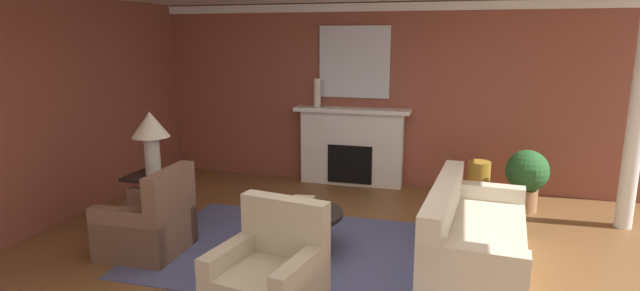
{
  "coord_description": "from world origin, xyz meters",
  "views": [
    {
      "loc": [
        1.21,
        -4.7,
        2.29
      ],
      "look_at": [
        -0.4,
        1.05,
        1.0
      ],
      "focal_mm": 28.2,
      "sensor_mm": 36.0,
      "label": 1
    }
  ],
  "objects_px": {
    "mantel_mirror": "(354,62)",
    "vase_mantel_left": "(317,93)",
    "armchair_near_window": "(149,226)",
    "coffee_table": "(297,221)",
    "sofa": "(472,240)",
    "table_lamp": "(151,131)",
    "armchair_facing_fireplace": "(269,281)",
    "fireplace": "(352,149)",
    "side_table": "(155,198)",
    "vase_tall_corner": "(478,181)",
    "potted_plant": "(527,175)"
  },
  "relations": [
    {
      "from": "vase_mantel_left",
      "to": "fireplace",
      "type": "bearing_deg",
      "value": 5.15
    },
    {
      "from": "mantel_mirror",
      "to": "vase_mantel_left",
      "type": "height_order",
      "value": "mantel_mirror"
    },
    {
      "from": "fireplace",
      "to": "armchair_near_window",
      "type": "height_order",
      "value": "fireplace"
    },
    {
      "from": "side_table",
      "to": "vase_tall_corner",
      "type": "bearing_deg",
      "value": 30.82
    },
    {
      "from": "side_table",
      "to": "vase_tall_corner",
      "type": "height_order",
      "value": "side_table"
    },
    {
      "from": "side_table",
      "to": "vase_mantel_left",
      "type": "height_order",
      "value": "vase_mantel_left"
    },
    {
      "from": "mantel_mirror",
      "to": "vase_tall_corner",
      "type": "xyz_separation_m",
      "value": [
        1.92,
        -0.42,
        -1.63
      ]
    },
    {
      "from": "armchair_facing_fireplace",
      "to": "potted_plant",
      "type": "distance_m",
      "value": 4.12
    },
    {
      "from": "potted_plant",
      "to": "fireplace",
      "type": "bearing_deg",
      "value": 166.68
    },
    {
      "from": "armchair_facing_fireplace",
      "to": "vase_tall_corner",
      "type": "bearing_deg",
      "value": 64.37
    },
    {
      "from": "armchair_facing_fireplace",
      "to": "potted_plant",
      "type": "bearing_deg",
      "value": 55.02
    },
    {
      "from": "fireplace",
      "to": "mantel_mirror",
      "type": "distance_m",
      "value": 1.35
    },
    {
      "from": "vase_mantel_left",
      "to": "table_lamp",
      "type": "bearing_deg",
      "value": -117.58
    },
    {
      "from": "sofa",
      "to": "table_lamp",
      "type": "relative_size",
      "value": 2.89
    },
    {
      "from": "coffee_table",
      "to": "side_table",
      "type": "bearing_deg",
      "value": 176.22
    },
    {
      "from": "table_lamp",
      "to": "potted_plant",
      "type": "bearing_deg",
      "value": 24.08
    },
    {
      "from": "fireplace",
      "to": "vase_mantel_left",
      "type": "bearing_deg",
      "value": -174.85
    },
    {
      "from": "table_lamp",
      "to": "vase_tall_corner",
      "type": "xyz_separation_m",
      "value": [
        3.77,
        2.25,
        -0.94
      ]
    },
    {
      "from": "fireplace",
      "to": "vase_mantel_left",
      "type": "xyz_separation_m",
      "value": [
        -0.55,
        -0.05,
        0.87
      ]
    },
    {
      "from": "armchair_facing_fireplace",
      "to": "vase_mantel_left",
      "type": "bearing_deg",
      "value": 100.22
    },
    {
      "from": "sofa",
      "to": "table_lamp",
      "type": "height_order",
      "value": "table_lamp"
    },
    {
      "from": "armchair_near_window",
      "to": "mantel_mirror",
      "type": "bearing_deg",
      "value": 64.78
    },
    {
      "from": "fireplace",
      "to": "armchair_near_window",
      "type": "relative_size",
      "value": 1.89
    },
    {
      "from": "armchair_near_window",
      "to": "coffee_table",
      "type": "height_order",
      "value": "armchair_near_window"
    },
    {
      "from": "coffee_table",
      "to": "vase_mantel_left",
      "type": "distance_m",
      "value": 2.89
    },
    {
      "from": "sofa",
      "to": "side_table",
      "type": "xyz_separation_m",
      "value": [
        -3.66,
        0.04,
        0.1
      ]
    },
    {
      "from": "mantel_mirror",
      "to": "side_table",
      "type": "relative_size",
      "value": 1.58
    },
    {
      "from": "side_table",
      "to": "table_lamp",
      "type": "xyz_separation_m",
      "value": [
        0.0,
        0.0,
        0.82
      ]
    },
    {
      "from": "coffee_table",
      "to": "side_table",
      "type": "distance_m",
      "value": 1.83
    },
    {
      "from": "coffee_table",
      "to": "table_lamp",
      "type": "xyz_separation_m",
      "value": [
        -1.83,
        0.12,
        0.89
      ]
    },
    {
      "from": "table_lamp",
      "to": "armchair_facing_fireplace",
      "type": "bearing_deg",
      "value": -35.17
    },
    {
      "from": "sofa",
      "to": "coffee_table",
      "type": "relative_size",
      "value": 2.17
    },
    {
      "from": "fireplace",
      "to": "sofa",
      "type": "height_order",
      "value": "fireplace"
    },
    {
      "from": "coffee_table",
      "to": "vase_mantel_left",
      "type": "relative_size",
      "value": 2.24
    },
    {
      "from": "armchair_near_window",
      "to": "coffee_table",
      "type": "bearing_deg",
      "value": 17.64
    },
    {
      "from": "armchair_near_window",
      "to": "vase_tall_corner",
      "type": "distance_m",
      "value": 4.48
    },
    {
      "from": "coffee_table",
      "to": "potted_plant",
      "type": "xyz_separation_m",
      "value": [
        2.54,
        2.08,
        0.16
      ]
    },
    {
      "from": "armchair_near_window",
      "to": "vase_mantel_left",
      "type": "height_order",
      "value": "vase_mantel_left"
    },
    {
      "from": "coffee_table",
      "to": "potted_plant",
      "type": "distance_m",
      "value": 3.29
    },
    {
      "from": "mantel_mirror",
      "to": "armchair_near_window",
      "type": "relative_size",
      "value": 1.16
    },
    {
      "from": "fireplace",
      "to": "vase_tall_corner",
      "type": "height_order",
      "value": "fireplace"
    },
    {
      "from": "mantel_mirror",
      "to": "side_table",
      "type": "distance_m",
      "value": 3.59
    },
    {
      "from": "coffee_table",
      "to": "side_table",
      "type": "height_order",
      "value": "side_table"
    },
    {
      "from": "mantel_mirror",
      "to": "vase_mantel_left",
      "type": "bearing_deg",
      "value": -162.82
    },
    {
      "from": "armchair_facing_fireplace",
      "to": "vase_tall_corner",
      "type": "distance_m",
      "value": 4.07
    },
    {
      "from": "vase_tall_corner",
      "to": "coffee_table",
      "type": "bearing_deg",
      "value": -129.35
    },
    {
      "from": "fireplace",
      "to": "coffee_table",
      "type": "distance_m",
      "value": 2.68
    },
    {
      "from": "side_table",
      "to": "table_lamp",
      "type": "height_order",
      "value": "table_lamp"
    },
    {
      "from": "fireplace",
      "to": "side_table",
      "type": "distance_m",
      "value": 3.16
    },
    {
      "from": "armchair_facing_fireplace",
      "to": "sofa",
      "type": "bearing_deg",
      "value": 39.96
    }
  ]
}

